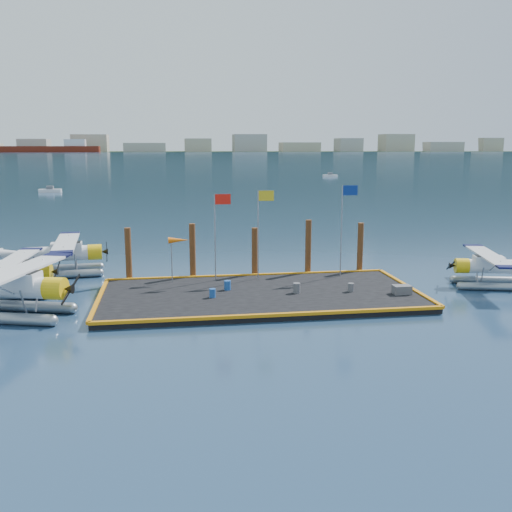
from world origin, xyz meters
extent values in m
plane|color=navy|center=(0.00, 0.00, 0.00)|extent=(4000.00, 4000.00, 0.00)
cube|color=black|center=(0.00, 0.00, 0.20)|extent=(20.00, 10.00, 0.40)
cube|color=black|center=(0.00, 1100.00, -0.05)|extent=(3000.00, 500.00, 0.30)
cube|color=#51180B|center=(-180.00, 860.00, 4.00)|extent=(150.00, 22.00, 10.00)
cube|color=silver|center=(-140.00, 860.00, 13.00)|extent=(30.00, 16.00, 12.00)
cube|color=black|center=(0.00, 1400.00, 120.00)|extent=(2200.00, 500.00, 240.00)
cone|color=black|center=(-350.00, 1500.00, 0.00)|extent=(1400.00, 1400.00, 520.00)
cone|color=black|center=(-50.00, 1550.00, 0.00)|extent=(1300.00, 1300.00, 430.00)
cone|color=black|center=(350.00, 1450.00, 0.00)|extent=(1100.00, 1100.00, 360.00)
cone|color=#4C6165|center=(750.00, 2200.00, 0.00)|extent=(1300.00, 1300.00, 560.00)
cone|color=silver|center=(750.00, 2200.00, 470.00)|extent=(280.00, 280.00, 120.00)
cone|color=#4C6165|center=(1050.00, 2100.00, 0.00)|extent=(1000.00, 1000.00, 420.00)
cylinder|color=gray|center=(-14.59, -0.67, 0.33)|extent=(6.67, 2.55, 0.65)
cylinder|color=silver|center=(-14.72, -1.88, 1.80)|extent=(5.20, 2.59, 1.20)
cube|color=silver|center=(-14.09, -2.07, 2.18)|extent=(2.64, 1.83, 0.98)
cube|color=black|center=(-13.78, -2.16, 2.40)|extent=(1.79, 1.53, 0.60)
cylinder|color=#E3B10C|center=(-12.00, -2.69, 1.80)|extent=(1.41, 1.52, 1.27)
cube|color=black|center=(-11.11, -2.95, 1.80)|extent=(0.75, 2.35, 1.23)
cube|color=silver|center=(-14.09, -2.07, 2.73)|extent=(4.36, 9.88, 0.13)
cube|color=#0A0B34|center=(-12.76, 2.43, 2.73)|extent=(1.85, 1.41, 0.14)
cylinder|color=gray|center=(-16.34, 4.16, 0.28)|extent=(5.86, 0.88, 0.56)
cylinder|color=silver|center=(-16.20, 3.12, 1.55)|extent=(4.43, 1.27, 1.04)
cube|color=silver|center=(-15.64, 3.09, 1.88)|extent=(2.12, 1.15, 0.85)
cube|color=black|center=(-15.36, 3.07, 2.07)|extent=(1.37, 1.06, 0.52)
cylinder|color=#E3B10C|center=(-13.76, 2.98, 1.55)|extent=(1.00, 1.14, 1.09)
cube|color=black|center=(-12.96, 2.94, 1.55)|extent=(0.17, 2.10, 1.06)
cube|color=silver|center=(-15.64, 3.09, 2.35)|extent=(1.87, 8.54, 0.11)
cube|color=#0A0B34|center=(-15.42, 7.13, 2.35)|extent=(1.46, 0.92, 0.12)
cylinder|color=gray|center=(-14.19, 9.93, 0.31)|extent=(6.34, 1.19, 0.61)
cylinder|color=gray|center=(-13.98, 7.70, 0.31)|extent=(6.34, 1.19, 0.61)
cylinder|color=silver|center=(-13.88, 8.84, 1.68)|extent=(4.81, 1.55, 1.12)
cube|color=silver|center=(-13.27, 8.89, 2.03)|extent=(2.33, 1.32, 0.92)
cube|color=black|center=(-12.97, 8.92, 2.24)|extent=(1.52, 1.20, 0.56)
cylinder|color=#E3B10C|center=(-11.25, 9.08, 1.68)|extent=(1.12, 1.27, 1.18)
cube|color=black|center=(-10.39, 9.16, 1.68)|extent=(0.27, 2.26, 1.14)
cube|color=silver|center=(-13.27, 8.89, 2.54)|extent=(2.37, 9.26, 0.12)
cube|color=#0A0B34|center=(-13.68, 13.25, 2.54)|extent=(1.60, 1.05, 0.13)
cube|color=#0A0B34|center=(-12.87, 4.54, 2.54)|extent=(1.60, 1.05, 0.13)
cylinder|color=gray|center=(16.53, -0.50, 0.27)|extent=(5.48, 1.84, 0.53)
cylinder|color=gray|center=(17.00, 1.40, 0.27)|extent=(5.48, 1.84, 0.53)
cylinder|color=silver|center=(16.59, 0.49, 1.47)|extent=(4.25, 1.94, 0.98)
cube|color=silver|center=(16.07, 0.62, 1.78)|extent=(2.13, 1.42, 0.80)
cube|color=black|center=(15.82, 0.69, 1.96)|extent=(1.43, 1.21, 0.49)
cylinder|color=#E3B10C|center=(14.35, 1.05, 1.47)|extent=(1.11, 1.21, 1.03)
cube|color=black|center=(13.62, 1.23, 1.47)|extent=(0.53, 1.93, 1.00)
cube|color=silver|center=(16.07, 0.62, 2.22)|extent=(3.22, 8.09, 0.11)
cube|color=#0A0B34|center=(15.15, -3.09, 2.22)|extent=(1.49, 1.10, 0.12)
cube|color=#0A0B34|center=(17.00, 4.33, 2.22)|extent=(1.49, 1.10, 0.12)
cylinder|color=#1A4791|center=(-1.96, 0.99, 0.71)|extent=(0.43, 0.43, 0.61)
cylinder|color=#515055|center=(2.31, -0.47, 0.72)|extent=(0.46, 0.46, 0.65)
cylinder|color=#515055|center=(5.84, -0.66, 0.68)|extent=(0.39, 0.39, 0.55)
cylinder|color=#1A4791|center=(-3.08, -0.75, 0.68)|extent=(0.39, 0.39, 0.55)
cube|color=#515055|center=(8.85, -1.73, 0.68)|extent=(1.11, 0.74, 0.55)
cylinder|color=gray|center=(-2.50, 3.80, 3.40)|extent=(0.08, 0.08, 6.00)
cube|color=red|center=(-1.95, 3.80, 6.05)|extent=(1.10, 0.03, 0.70)
cylinder|color=gray|center=(0.50, 3.80, 3.50)|extent=(0.08, 0.08, 6.20)
cube|color=gold|center=(1.05, 3.80, 6.25)|extent=(1.10, 0.03, 0.70)
cylinder|color=gray|center=(6.50, 3.80, 3.65)|extent=(0.08, 0.08, 6.50)
cube|color=navy|center=(7.05, 3.80, 6.55)|extent=(1.10, 0.03, 0.70)
cylinder|color=gray|center=(-5.50, 3.80, 1.90)|extent=(0.07, 0.07, 3.00)
cone|color=orange|center=(-5.00, 3.80, 3.30)|extent=(1.40, 0.44, 0.44)
cylinder|color=#442713|center=(-8.50, 5.40, 2.00)|extent=(0.44, 0.44, 4.00)
cylinder|color=#442713|center=(-4.00, 5.40, 2.10)|extent=(0.44, 0.44, 4.20)
cylinder|color=#442713|center=(0.50, 5.40, 1.90)|extent=(0.44, 0.44, 3.80)
cylinder|color=#442713|center=(4.50, 5.40, 2.15)|extent=(0.44, 0.44, 4.30)
cylinder|color=#442713|center=(8.50, 5.40, 2.00)|extent=(0.44, 0.44, 4.00)
camera|label=1|loc=(-5.63, -34.90, 9.64)|focal=40.00mm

